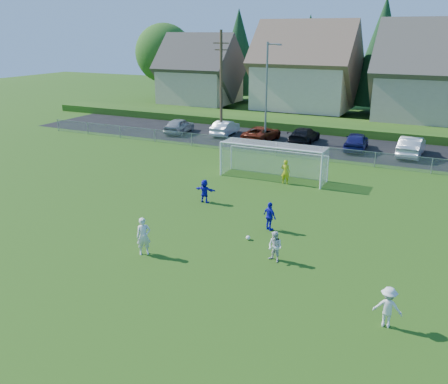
{
  "coord_description": "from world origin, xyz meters",
  "views": [
    {
      "loc": [
        10.85,
        -14.4,
        9.89
      ],
      "look_at": [
        0.0,
        8.0,
        1.4
      ],
      "focal_mm": 38.0,
      "sensor_mm": 36.0,
      "label": 1
    }
  ],
  "objects_px": {
    "player_white_a": "(144,236)",
    "car_b": "(225,128)",
    "goalkeeper": "(285,172)",
    "car_a": "(179,126)",
    "soccer_ball": "(248,238)",
    "car_f": "(411,146)",
    "car_e": "(356,141)",
    "car_d": "(304,135)",
    "car_c": "(262,134)",
    "player_blue_a": "(270,216)",
    "player_white_c": "(388,307)",
    "player_white_b": "(275,247)",
    "soccer_goal": "(274,156)",
    "player_blue_b": "(205,191)"
  },
  "relations": [
    {
      "from": "player_white_a",
      "to": "car_b",
      "type": "bearing_deg",
      "value": 65.53
    },
    {
      "from": "goalkeeper",
      "to": "car_a",
      "type": "xyz_separation_m",
      "value": [
        -15.22,
        11.4,
        -0.08
      ]
    },
    {
      "from": "player_white_a",
      "to": "soccer_ball",
      "type": "bearing_deg",
      "value": 1.43
    },
    {
      "from": "soccer_ball",
      "to": "car_a",
      "type": "xyz_separation_m",
      "value": [
        -16.56,
        20.95,
        0.65
      ]
    },
    {
      "from": "soccer_ball",
      "to": "car_f",
      "type": "relative_size",
      "value": 0.04
    },
    {
      "from": "car_e",
      "to": "car_f",
      "type": "bearing_deg",
      "value": 173.89
    },
    {
      "from": "car_d",
      "to": "car_e",
      "type": "xyz_separation_m",
      "value": [
        4.92,
        -0.81,
        0.07
      ]
    },
    {
      "from": "player_white_a",
      "to": "car_d",
      "type": "xyz_separation_m",
      "value": [
        -0.08,
        25.74,
        -0.18
      ]
    },
    {
      "from": "car_c",
      "to": "car_f",
      "type": "xyz_separation_m",
      "value": [
        13.28,
        0.0,
        0.13
      ]
    },
    {
      "from": "player_white_a",
      "to": "player_blue_a",
      "type": "relative_size",
      "value": 1.17
    },
    {
      "from": "soccer_ball",
      "to": "car_d",
      "type": "xyz_separation_m",
      "value": [
        -3.82,
        22.18,
        0.61
      ]
    },
    {
      "from": "soccer_ball",
      "to": "player_white_c",
      "type": "relative_size",
      "value": 0.14
    },
    {
      "from": "player_white_c",
      "to": "player_blue_a",
      "type": "height_order",
      "value": "player_white_c"
    },
    {
      "from": "player_white_b",
      "to": "player_white_c",
      "type": "xyz_separation_m",
      "value": [
        5.25,
        -2.98,
        0.05
      ]
    },
    {
      "from": "player_white_b",
      "to": "player_white_c",
      "type": "relative_size",
      "value": 0.94
    },
    {
      "from": "player_white_b",
      "to": "car_e",
      "type": "relative_size",
      "value": 0.31
    },
    {
      "from": "goalkeeper",
      "to": "soccer_goal",
      "type": "distance_m",
      "value": 1.7
    },
    {
      "from": "player_white_b",
      "to": "player_blue_b",
      "type": "height_order",
      "value": "player_white_b"
    },
    {
      "from": "player_white_a",
      "to": "goalkeeper",
      "type": "distance_m",
      "value": 13.33
    },
    {
      "from": "player_blue_a",
      "to": "player_blue_b",
      "type": "height_order",
      "value": "player_blue_a"
    },
    {
      "from": "soccer_ball",
      "to": "player_white_a",
      "type": "height_order",
      "value": "player_white_a"
    },
    {
      "from": "player_white_c",
      "to": "player_blue_b",
      "type": "xyz_separation_m",
      "value": [
        -11.76,
        8.49,
        -0.05
      ]
    },
    {
      "from": "player_white_b",
      "to": "goalkeeper",
      "type": "relative_size",
      "value": 0.85
    },
    {
      "from": "player_blue_a",
      "to": "car_a",
      "type": "height_order",
      "value": "player_blue_a"
    },
    {
      "from": "player_white_a",
      "to": "car_c",
      "type": "height_order",
      "value": "player_white_a"
    },
    {
      "from": "player_white_b",
      "to": "player_blue_a",
      "type": "bearing_deg",
      "value": 134.53
    },
    {
      "from": "player_white_b",
      "to": "player_white_c",
      "type": "distance_m",
      "value": 6.03
    },
    {
      "from": "player_white_a",
      "to": "car_a",
      "type": "distance_m",
      "value": 27.66
    },
    {
      "from": "player_white_a",
      "to": "car_d",
      "type": "bearing_deg",
      "value": 48.05
    },
    {
      "from": "goalkeeper",
      "to": "car_d",
      "type": "relative_size",
      "value": 0.34
    },
    {
      "from": "car_f",
      "to": "player_blue_a",
      "type": "bearing_deg",
      "value": 77.77
    },
    {
      "from": "car_d",
      "to": "car_e",
      "type": "height_order",
      "value": "car_e"
    },
    {
      "from": "player_white_b",
      "to": "player_white_c",
      "type": "height_order",
      "value": "player_white_c"
    },
    {
      "from": "car_b",
      "to": "soccer_goal",
      "type": "relative_size",
      "value": 0.59
    },
    {
      "from": "soccer_ball",
      "to": "car_a",
      "type": "height_order",
      "value": "car_a"
    },
    {
      "from": "car_a",
      "to": "car_f",
      "type": "height_order",
      "value": "car_f"
    },
    {
      "from": "car_b",
      "to": "car_d",
      "type": "distance_m",
      "value": 8.1
    },
    {
      "from": "player_blue_b",
      "to": "goalkeeper",
      "type": "bearing_deg",
      "value": -118.35
    },
    {
      "from": "player_blue_b",
      "to": "goalkeeper",
      "type": "height_order",
      "value": "goalkeeper"
    },
    {
      "from": "player_white_a",
      "to": "car_e",
      "type": "xyz_separation_m",
      "value": [
        4.84,
        24.92,
        -0.11
      ]
    },
    {
      "from": "player_white_b",
      "to": "player_blue_b",
      "type": "distance_m",
      "value": 8.54
    },
    {
      "from": "player_blue_b",
      "to": "car_f",
      "type": "bearing_deg",
      "value": -119.12
    },
    {
      "from": "player_white_a",
      "to": "car_c",
      "type": "distance_m",
      "value": 25.15
    },
    {
      "from": "player_blue_b",
      "to": "car_a",
      "type": "xyz_separation_m",
      "value": [
        -12.03,
        17.06,
        0.04
      ]
    },
    {
      "from": "player_white_c",
      "to": "soccer_goal",
      "type": "xyz_separation_m",
      "value": [
        -9.75,
        15.08,
        0.86
      ]
    },
    {
      "from": "soccer_ball",
      "to": "player_white_b",
      "type": "bearing_deg",
      "value": -39.09
    },
    {
      "from": "soccer_ball",
      "to": "soccer_goal",
      "type": "bearing_deg",
      "value": 103.49
    },
    {
      "from": "player_white_c",
      "to": "goalkeeper",
      "type": "height_order",
      "value": "goalkeeper"
    },
    {
      "from": "player_white_c",
      "to": "car_f",
      "type": "height_order",
      "value": "car_f"
    },
    {
      "from": "car_d",
      "to": "player_blue_b",
      "type": "bearing_deg",
      "value": 87.74
    }
  ]
}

